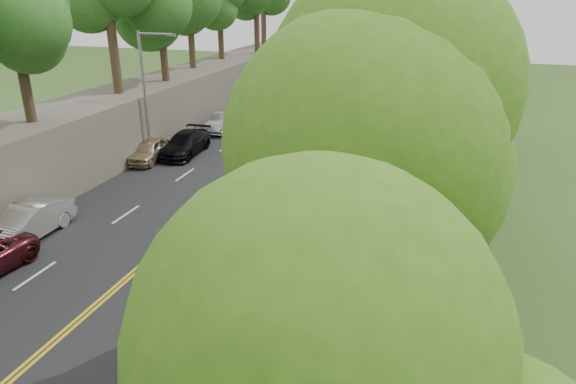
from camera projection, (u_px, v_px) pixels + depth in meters
ground at (204, 310)px, 17.77m from camera, size 140.00×140.00×0.00m
road at (233, 163)px, 32.55m from camera, size 11.20×66.00×0.04m
sidewalk at (357, 176)px, 30.30m from camera, size 4.20×66.00×0.05m
jersey_barrier at (319, 167)px, 30.85m from camera, size 0.42×66.00×0.60m
rock_embankment at (120, 123)px, 34.09m from camera, size 5.00×66.00×4.00m
chainlink_fence at (394, 163)px, 29.35m from camera, size 0.04×66.00×2.00m
trees_fenceside at (449, 58)px, 26.45m from camera, size 7.00×66.00×14.00m
streetlight at (147, 88)px, 31.37m from camera, size 2.52×0.22×8.00m
signpost at (185, 317)px, 14.07m from camera, size 0.62×0.09×3.10m
construction_barrel at (395, 135)px, 36.81m from camera, size 0.56×0.56×0.92m
concrete_block at (344, 276)px, 19.05m from camera, size 1.28×1.08×0.75m
car_1 at (27, 223)px, 22.44m from camera, size 1.68×4.65×1.52m
car_3 at (185, 144)px, 33.84m from camera, size 2.38×5.17×1.47m
car_4 at (149, 150)px, 32.60m from camera, size 2.05×4.24×1.40m
car_5 at (224, 121)px, 39.41m from camera, size 1.73×4.52×1.47m
car_6 at (260, 103)px, 46.11m from camera, size 2.42×4.94×1.35m
car_7 at (268, 88)px, 52.42m from camera, size 2.49×5.16×1.45m
car_8 at (264, 91)px, 51.22m from camera, size 1.72×4.21×1.43m
painter_0 at (253, 277)px, 17.88m from camera, size 0.79×1.02×1.86m
painter_1 at (269, 231)px, 21.25m from camera, size 0.56×0.75×1.86m
painter_2 at (299, 217)px, 22.90m from camera, size 0.67×0.82×1.57m
painter_3 at (280, 240)px, 20.44m from camera, size 1.10×1.42×1.93m
person_far at (390, 154)px, 31.05m from camera, size 1.14×0.54×1.89m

